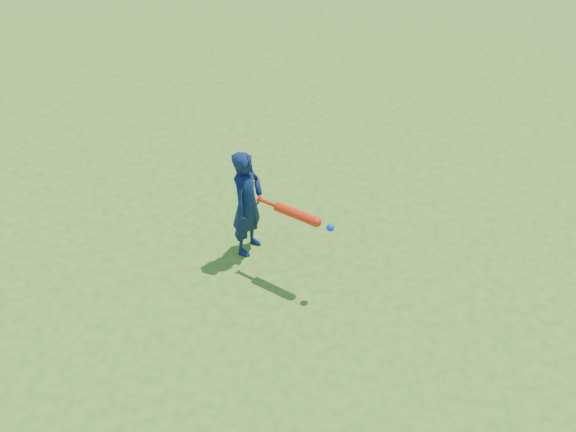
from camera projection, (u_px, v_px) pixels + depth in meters
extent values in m
plane|color=#3C6D1A|center=(294.00, 227.00, 7.22)|extent=(80.00, 80.00, 0.00)
imported|color=#0D1A40|center=(247.00, 204.00, 6.56)|extent=(0.41, 0.51, 1.20)
cylinder|color=red|center=(259.00, 199.00, 6.34)|extent=(0.04, 0.07, 0.07)
cylinder|color=red|center=(268.00, 203.00, 6.29)|extent=(0.21, 0.13, 0.04)
cylinder|color=red|center=(296.00, 214.00, 6.15)|extent=(0.46, 0.28, 0.10)
sphere|color=red|center=(316.00, 222.00, 6.05)|extent=(0.10, 0.10, 0.10)
sphere|color=blue|center=(330.00, 228.00, 5.98)|extent=(0.08, 0.08, 0.08)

